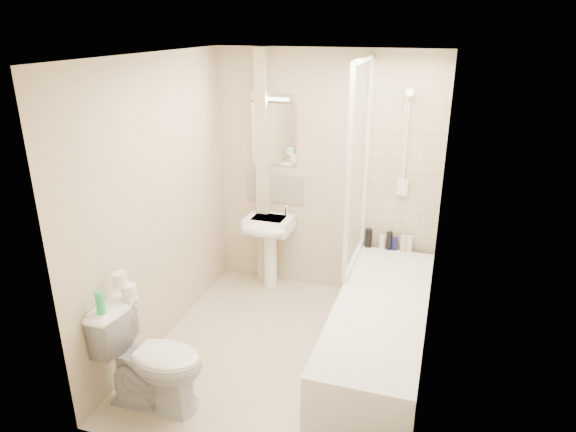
% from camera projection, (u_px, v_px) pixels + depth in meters
% --- Properties ---
extents(floor, '(2.50, 2.50, 0.00)m').
position_uv_depth(floor, '(286.00, 353.00, 4.32)').
color(floor, beige).
rests_on(floor, ground).
extents(wall_back, '(2.20, 0.02, 2.40)m').
position_uv_depth(wall_back, '(325.00, 176.00, 5.01)').
color(wall_back, beige).
rests_on(wall_back, ground).
extents(wall_left, '(0.02, 2.50, 2.40)m').
position_uv_depth(wall_left, '(158.00, 206.00, 4.21)').
color(wall_left, beige).
rests_on(wall_left, ground).
extents(wall_right, '(0.02, 2.50, 2.40)m').
position_uv_depth(wall_right, '(435.00, 238.00, 3.58)').
color(wall_right, beige).
rests_on(wall_right, ground).
extents(ceiling, '(2.20, 2.50, 0.02)m').
position_uv_depth(ceiling, '(285.00, 55.00, 3.47)').
color(ceiling, white).
rests_on(ceiling, wall_back).
extents(tile_back, '(0.70, 0.01, 1.75)m').
position_uv_depth(tile_back, '(405.00, 160.00, 4.70)').
color(tile_back, beige).
rests_on(tile_back, wall_back).
extents(tile_right, '(0.01, 2.10, 1.75)m').
position_uv_depth(tile_right, '(438.00, 202.00, 3.60)').
color(tile_right, beige).
rests_on(tile_right, wall_right).
extents(pipe_boxing, '(0.12, 0.12, 2.40)m').
position_uv_depth(pipe_boxing, '(263.00, 172.00, 5.13)').
color(pipe_boxing, beige).
rests_on(pipe_boxing, ground).
extents(splashback, '(0.60, 0.02, 0.30)m').
position_uv_depth(splashback, '(275.00, 188.00, 5.20)').
color(splashback, beige).
rests_on(splashback, wall_back).
extents(mirror, '(0.46, 0.01, 0.60)m').
position_uv_depth(mirror, '(274.00, 134.00, 5.01)').
color(mirror, white).
rests_on(mirror, wall_back).
extents(strip_light, '(0.42, 0.07, 0.07)m').
position_uv_depth(strip_light, '(273.00, 96.00, 4.85)').
color(strip_light, silver).
rests_on(strip_light, wall_back).
extents(bathtub, '(0.70, 2.10, 0.55)m').
position_uv_depth(bathtub, '(379.00, 332.00, 4.10)').
color(bathtub, white).
rests_on(bathtub, ground).
extents(shower_screen, '(0.04, 0.92, 1.80)m').
position_uv_depth(shower_screen, '(359.00, 166.00, 4.40)').
color(shower_screen, white).
rests_on(shower_screen, bathtub).
extents(shower_fixture, '(0.10, 0.16, 0.99)m').
position_uv_depth(shower_fixture, '(405.00, 148.00, 4.62)').
color(shower_fixture, white).
rests_on(shower_fixture, wall_back).
extents(pedestal_sink, '(0.46, 0.44, 0.89)m').
position_uv_depth(pedestal_sink, '(268.00, 233.00, 5.15)').
color(pedestal_sink, white).
rests_on(pedestal_sink, ground).
extents(bottle_black_a, '(0.07, 0.07, 0.18)m').
position_uv_depth(bottle_black_a, '(368.00, 238.00, 4.99)').
color(bottle_black_a, black).
rests_on(bottle_black_a, bathtub).
extents(bottle_white_a, '(0.06, 0.06, 0.14)m').
position_uv_depth(bottle_white_a, '(382.00, 242.00, 4.96)').
color(bottle_white_a, silver).
rests_on(bottle_white_a, bathtub).
extents(bottle_black_b, '(0.06, 0.06, 0.18)m').
position_uv_depth(bottle_black_b, '(389.00, 241.00, 4.93)').
color(bottle_black_b, black).
rests_on(bottle_black_b, bathtub).
extents(bottle_blue, '(0.05, 0.05, 0.12)m').
position_uv_depth(bottle_blue, '(395.00, 244.00, 4.93)').
color(bottle_blue, '#141357').
rests_on(bottle_blue, bathtub).
extents(bottle_cream, '(0.07, 0.07, 0.16)m').
position_uv_depth(bottle_cream, '(404.00, 243.00, 4.90)').
color(bottle_cream, beige).
rests_on(bottle_cream, bathtub).
extents(bottle_white_b, '(0.06, 0.06, 0.16)m').
position_uv_depth(bottle_white_b, '(410.00, 244.00, 4.88)').
color(bottle_white_b, silver).
rests_on(bottle_white_b, bathtub).
extents(toilet, '(0.44, 0.76, 0.77)m').
position_uv_depth(toilet, '(152.00, 358.00, 3.63)').
color(toilet, white).
rests_on(toilet, ground).
extents(toilet_roll_lower, '(0.10, 0.10, 0.11)m').
position_uv_depth(toilet_roll_lower, '(129.00, 292.00, 3.63)').
color(toilet_roll_lower, white).
rests_on(toilet_roll_lower, toilet).
extents(toilet_roll_upper, '(0.10, 0.10, 0.09)m').
position_uv_depth(toilet_roll_upper, '(120.00, 279.00, 3.60)').
color(toilet_roll_upper, white).
rests_on(toilet_roll_upper, toilet_roll_lower).
extents(green_bottle, '(0.06, 0.06, 0.17)m').
position_uv_depth(green_bottle, '(100.00, 303.00, 3.44)').
color(green_bottle, '#2ACC62').
rests_on(green_bottle, toilet).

